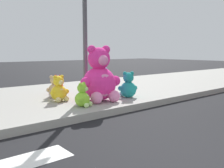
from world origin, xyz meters
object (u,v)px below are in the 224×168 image
(plush_red, at_px, (57,86))
(plush_lime, at_px, (83,97))
(sign_pole, at_px, (85,29))
(plush_teal, at_px, (128,87))
(plush_tan, at_px, (55,88))
(plush_pink_large, at_px, (100,79))
(plush_yellow, at_px, (59,91))
(plush_lavender, at_px, (103,83))

(plush_red, xyz_separation_m, plush_lime, (-0.32, -1.77, -0.00))
(sign_pole, relative_size, plush_teal, 4.89)
(plush_tan, bearing_deg, plush_pink_large, -60.94)
(plush_tan, height_order, plush_lime, plush_tan)
(sign_pole, bearing_deg, plush_red, 109.81)
(plush_yellow, bearing_deg, plush_tan, 73.87)
(plush_pink_large, bearing_deg, plush_red, 102.45)
(plush_red, height_order, plush_teal, plush_teal)
(sign_pole, distance_m, plush_pink_large, 1.32)
(plush_yellow, height_order, plush_lavender, plush_lavender)
(plush_pink_large, relative_size, plush_yellow, 2.12)
(plush_pink_large, height_order, plush_lavender, plush_pink_large)
(plush_pink_large, xyz_separation_m, plush_tan, (-0.60, 1.09, -0.29))
(plush_yellow, distance_m, plush_teal, 1.69)
(plush_lavender, bearing_deg, plush_pink_large, -130.90)
(plush_red, bearing_deg, plush_yellow, -114.72)
(plush_yellow, bearing_deg, plush_teal, -23.31)
(plush_lavender, bearing_deg, plush_yellow, -168.91)
(sign_pole, height_order, plush_lavender, sign_pole)
(plush_red, relative_size, plush_tan, 0.93)
(plush_lavender, height_order, plush_lime, plush_lavender)
(sign_pole, xyz_separation_m, plush_pink_large, (0.00, -0.59, -1.18))
(sign_pole, bearing_deg, plush_lavender, 19.68)
(plush_lime, bearing_deg, plush_tan, 88.11)
(plush_tan, xyz_separation_m, plush_teal, (1.40, -1.20, 0.04))
(sign_pole, relative_size, plush_pink_large, 2.48)
(sign_pole, bearing_deg, plush_teal, -41.09)
(plush_lime, bearing_deg, plush_red, 79.74)
(plush_red, xyz_separation_m, plush_teal, (1.13, -1.60, 0.06))
(plush_red, xyz_separation_m, plush_lavender, (1.07, -0.64, 0.08))
(sign_pole, relative_size, plush_tan, 5.77)
(plush_pink_large, height_order, plush_tan, plush_pink_large)
(sign_pole, height_order, plush_pink_large, sign_pole)
(plush_yellow, xyz_separation_m, plush_lavender, (1.50, 0.29, 0.04))
(plush_lavender, xyz_separation_m, plush_teal, (0.06, -0.96, -0.02))
(plush_lime, xyz_separation_m, plush_teal, (1.45, 0.17, 0.06))
(plush_lime, bearing_deg, plush_yellow, 97.30)
(plush_tan, bearing_deg, plush_lavender, -9.97)
(plush_yellow, relative_size, plush_lavender, 0.86)
(plush_red, height_order, plush_yellow, plush_yellow)
(sign_pole, distance_m, plush_teal, 1.79)
(sign_pole, xyz_separation_m, plush_tan, (-0.60, 0.50, -1.48))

